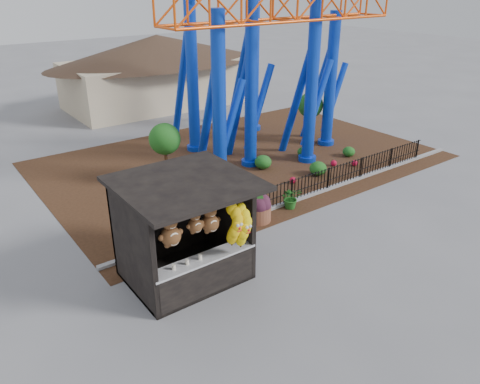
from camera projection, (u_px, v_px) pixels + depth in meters
ground at (289, 260)px, 14.52m from camera, size 120.00×120.00×0.00m
mulch_bed at (240, 160)px, 22.52m from camera, size 18.00×12.00×0.02m
curb at (314, 194)px, 18.84m from camera, size 18.00×0.18×0.12m
prize_booth at (189, 234)px, 12.92m from camera, size 3.50×3.40×3.12m
picket_fence at (330, 179)px, 19.14m from camera, size 12.20×0.06×1.00m
roller_coaster at (258, 16)px, 20.60m from camera, size 11.00×6.37×10.82m
terracotta_planter at (258, 213)px, 16.76m from camera, size 1.09×1.09×0.58m
planter_foliage at (258, 198)px, 16.51m from camera, size 0.70×0.70×0.64m
potted_plant at (291, 198)px, 17.64m from camera, size 0.99×0.93×0.86m
landscaping at (294, 165)px, 21.07m from camera, size 8.12×2.83×0.62m
pavilion at (158, 59)px, 31.10m from camera, size 15.00×15.00×4.80m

